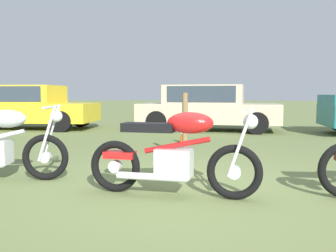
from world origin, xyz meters
name	(u,v)px	position (x,y,z in m)	size (l,w,h in m)	color
ground_plane	(185,187)	(0.00, 0.00, 0.00)	(120.00, 120.00, 0.00)	olive
motorcycle_red	(175,154)	(-0.07, -0.40, 0.48)	(2.00, 0.64, 1.02)	black
car_yellow	(25,105)	(-6.23, 6.65, 0.80)	(4.61, 2.21, 1.43)	gold
car_beige	(207,105)	(-0.25, 7.17, 0.80)	(4.46, 2.04, 1.43)	#BCAD8C
fence_post_wooden	(185,125)	(-0.28, 2.10, 0.59)	(0.10, 0.10, 1.17)	brown
traffic_cone	(183,134)	(-0.57, 4.01, 0.21)	(0.25, 0.25, 0.47)	#EA590F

